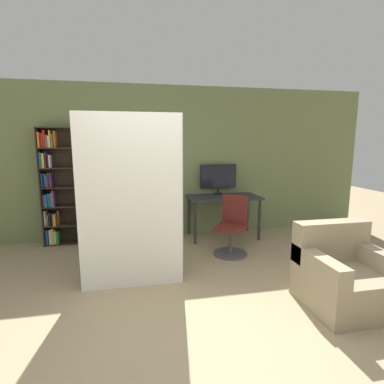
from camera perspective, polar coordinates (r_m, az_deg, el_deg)
name	(u,v)px	position (r m, az deg, el deg)	size (l,w,h in m)	color
ground_plane	(199,358)	(2.76, 1.36, -29.08)	(16.00, 16.00, 0.00)	#9E8966
wall_back	(158,163)	(5.45, -6.41, 5.59)	(8.00, 0.06, 2.70)	#6B7A4C
desk	(223,202)	(5.41, 6.01, -1.85)	(1.28, 0.68, 0.75)	#2D2D33
monitor	(218,177)	(5.55, 5.05, 2.84)	(0.68, 0.18, 0.56)	black
office_chair	(232,231)	(4.70, 7.60, -7.39)	(0.61, 0.61, 0.90)	#4C4C51
bookshelf	(58,187)	(5.47, -24.21, 0.79)	(0.64, 0.28, 1.95)	#2D2319
mattress_near	(132,202)	(3.58, -11.43, -1.91)	(1.20, 0.22, 2.05)	silver
mattress_far	(132,197)	(3.90, -11.45, -0.95)	(1.20, 0.20, 2.04)	silver
armchair	(343,276)	(3.67, 26.88, -14.01)	(0.85, 0.80, 0.85)	gray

